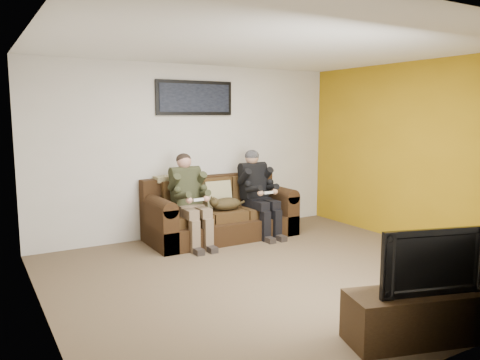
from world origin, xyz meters
TOP-DOWN VIEW (x-y plane):
  - floor at (0.00, 0.00)m, footprint 5.00×5.00m
  - ceiling at (0.00, 0.00)m, footprint 5.00×5.00m
  - wall_back at (0.00, 2.25)m, footprint 5.00×0.00m
  - wall_front at (0.00, -2.25)m, footprint 5.00×0.00m
  - wall_left at (-2.50, 0.00)m, footprint 0.00×4.50m
  - wall_right at (2.50, 0.00)m, footprint 0.00×4.50m
  - accent_wall_right at (2.49, 0.00)m, footprint 0.00×4.50m
  - sofa at (0.23, 1.83)m, footprint 2.22×0.96m
  - throw_pillow at (0.23, 1.87)m, footprint 0.42×0.20m
  - throw_blanket at (-0.45, 2.11)m, footprint 0.45×0.22m
  - person_left at (-0.34, 1.64)m, footprint 0.51×0.87m
  - person_right at (0.80, 1.64)m, footprint 0.51×0.86m
  - cat at (0.22, 1.62)m, footprint 0.66×0.26m
  - framed_poster at (0.03, 2.22)m, footprint 1.25×0.05m
  - tv_stand at (0.15, -1.95)m, footprint 1.40×0.80m
  - television at (0.15, -1.95)m, footprint 0.94×0.40m

SIDE VIEW (x-z plane):
  - floor at x=0.00m, z-range 0.00..0.00m
  - tv_stand at x=0.15m, z-range 0.00..0.42m
  - sofa at x=0.23m, z-range -0.11..0.80m
  - cat at x=0.22m, z-range 0.42..0.67m
  - throw_pillow at x=0.23m, z-range 0.44..0.86m
  - television at x=0.15m, z-range 0.42..0.96m
  - person_left at x=-0.34m, z-range 0.08..1.38m
  - person_right at x=0.80m, z-range 0.08..1.39m
  - throw_blanket at x=-0.45m, z-range 0.87..0.95m
  - wall_back at x=0.00m, z-range -1.20..3.80m
  - wall_front at x=0.00m, z-range -1.20..3.80m
  - wall_left at x=-2.50m, z-range -0.95..3.55m
  - wall_right at x=2.50m, z-range -0.95..3.55m
  - accent_wall_right at x=2.49m, z-range -0.95..3.55m
  - framed_poster at x=0.03m, z-range 1.84..2.36m
  - ceiling at x=0.00m, z-range 2.60..2.60m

